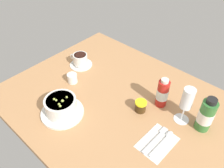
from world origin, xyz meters
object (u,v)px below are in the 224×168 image
Objects in this scene: creamer_jug at (72,78)px; porridge_bowl at (61,107)px; wine_glass at (187,100)px; sauce_bottle_red at (162,93)px; sauce_bottle_green at (206,115)px; cutlery_setting at (158,142)px; coffee_cup at (80,60)px; jam_jar at (141,106)px.

porridge_bowl is at bearing -52.22° from creamer_jug.
wine_glass is 13.01cm from sauce_bottle_red.
sauce_bottle_green reaches higher than porridge_bowl.
sauce_bottle_red reaches higher than cutlery_setting.
wine_glass is at bearing 38.60° from porridge_bowl.
coffee_cup is (-61.79, 13.72, 3.04)cm from cutlery_setting.
sauce_bottle_red is at bearing 172.19° from wine_glass.
porridge_bowl is 1.14× the size of cutlery_setting.
cutlery_setting is 63.37cm from coffee_cup.
jam_jar is 27.32cm from sauce_bottle_green.
sauce_bottle_green reaches higher than coffee_cup.
porridge_bowl is at bearing -144.95° from sauce_bottle_green.
cutlery_setting is at bearing 22.01° from porridge_bowl.
sauce_bottle_red is at bearing 120.97° from cutlery_setting.
porridge_bowl is 1.27× the size of sauce_bottle_red.
wine_glass reaches higher than sauce_bottle_green.
coffee_cup is at bearing 125.37° from porridge_bowl.
cutlery_setting is 53.96cm from creamer_jug.
wine_glass is at bearing 15.95° from creamer_jug.
sauce_bottle_green is (71.16, 4.86, 4.39)cm from coffee_cup.
coffee_cup reaches higher than creamer_jug.
sauce_bottle_red is at bearing -179.31° from sauce_bottle_green.
porridge_bowl is 43.82cm from cutlery_setting.
porridge_bowl reaches higher than cutlery_setting.
coffee_cup is 71.46cm from sauce_bottle_green.
wine_glass is 1.18× the size of sauce_bottle_red.
porridge_bowl is 45.57cm from sauce_bottle_red.
jam_jar is 11.44cm from sauce_bottle_red.
wine_glass reaches higher than creamer_jug.
creamer_jug is 0.33× the size of wine_glass.
creamer_jug is 1.10× the size of jam_jar.
sauce_bottle_red is at bearing 64.00° from jam_jar.
creamer_jug is at bearing -58.17° from coffee_cup.
coffee_cup is at bearing -174.81° from sauce_bottle_red.
creamer_jug is (-13.46, 17.37, -1.84)cm from porridge_bowl.
sauce_bottle_red reaches higher than porridge_bowl.
jam_jar is at bearing -6.08° from coffee_cup.
sauce_bottle_red reaches higher than creamer_jug.
sauce_bottle_green is at bearing 0.69° from sauce_bottle_red.
cutlery_setting is 1.00× the size of sauce_bottle_green.
sauce_bottle_red reaches higher than coffee_cup.
jam_jar is at bearing -116.00° from sauce_bottle_red.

